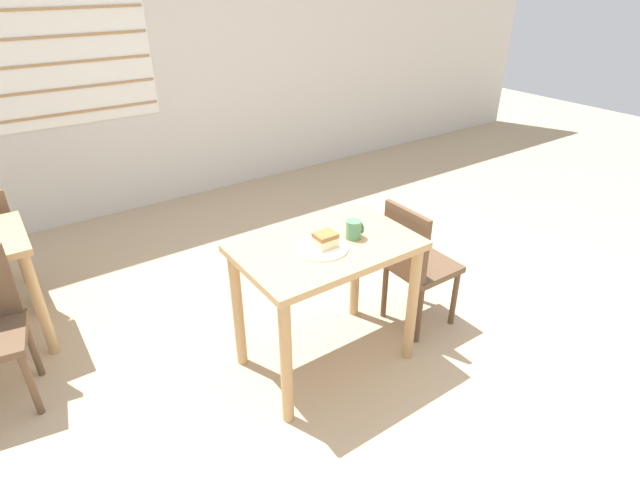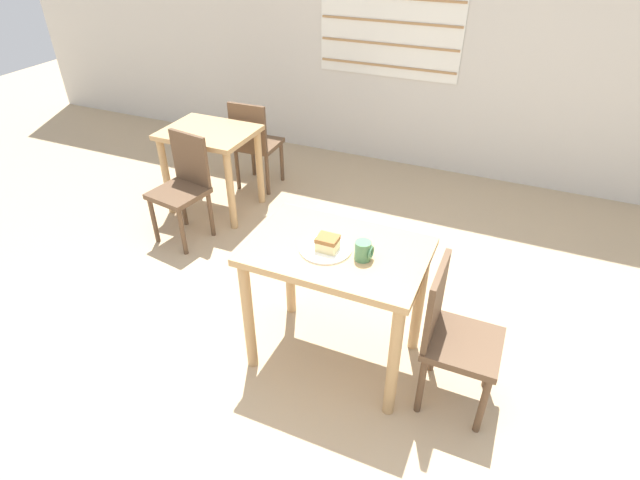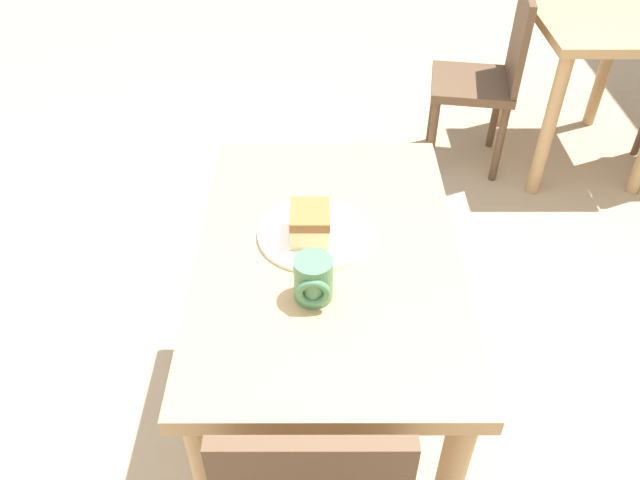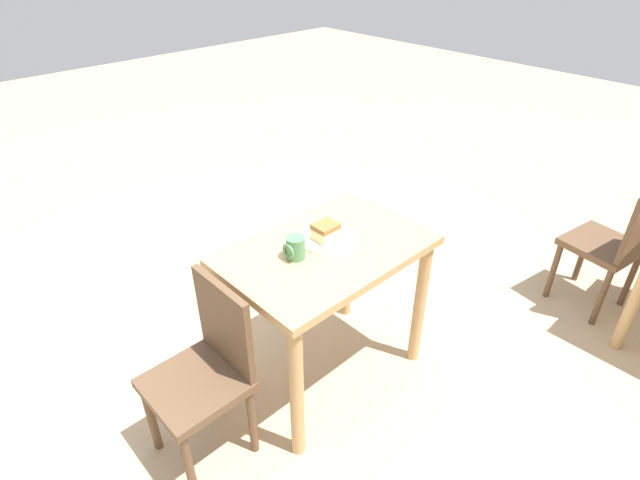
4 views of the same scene
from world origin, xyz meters
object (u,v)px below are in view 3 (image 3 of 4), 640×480
object	(u,v)px
dining_table_near	(328,293)
dining_table_far	(593,48)
chair_far_corner	(487,76)
coffee_mug	(313,280)
plate	(314,234)
cake_slice	(310,223)

from	to	relation	value
dining_table_near	dining_table_far	bearing A→B (deg)	142.99
dining_table_near	chair_far_corner	size ratio (longest dim) A/B	1.10
dining_table_near	coffee_mug	distance (m)	0.25
plate	dining_table_near	bearing A→B (deg)	34.62
dining_table_near	plate	bearing A→B (deg)	-145.38
plate	coffee_mug	world-z (taller)	coffee_mug
chair_far_corner	cake_slice	size ratio (longest dim) A/B	7.76
dining_table_far	coffee_mug	distance (m)	2.17
dining_table_near	plate	world-z (taller)	plate
dining_table_far	cake_slice	distance (m)	2.02
chair_far_corner	cake_slice	world-z (taller)	cake_slice
chair_far_corner	coffee_mug	distance (m)	1.91
plate	coffee_mug	bearing A→B (deg)	0.10
cake_slice	dining_table_near	bearing A→B (deg)	50.44
dining_table_far	plate	xyz separation A→B (m)	(1.56, -1.24, 0.22)
chair_far_corner	cake_slice	distance (m)	1.75
chair_far_corner	plate	size ratio (longest dim) A/B	3.13
dining_table_far	chair_far_corner	bearing A→B (deg)	-83.73
plate	dining_table_far	bearing A→B (deg)	141.37
chair_far_corner	plate	distance (m)	1.72
dining_table_near	coffee_mug	world-z (taller)	coffee_mug
dining_table_far	plate	bearing A→B (deg)	-38.63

